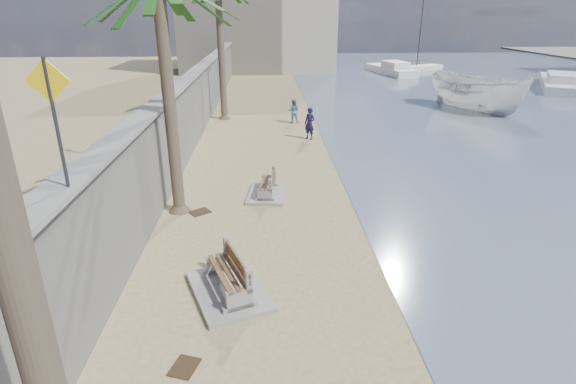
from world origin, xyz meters
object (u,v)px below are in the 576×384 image
bench_far (267,186)px  person_a (310,121)px  bench_near (228,278)px  boat_cruiser (477,91)px  person_b (293,110)px  sailboat_west (417,68)px  yacht_far (391,71)px  yacht_near (561,84)px

bench_far → person_a: bearing=73.6°
bench_near → person_a: size_ratio=1.42×
boat_cruiser → person_b: bearing=167.5°
bench_near → sailboat_west: (19.70, 46.37, -0.14)m
sailboat_west → bench_far: bearing=-115.2°
bench_far → person_a: 8.73m
bench_near → bench_far: 6.68m
yacht_far → person_b: bearing=141.0°
person_a → yacht_near: 30.95m
bench_near → yacht_near: bearing=47.9°
person_a → person_b: 4.16m
person_b → yacht_near: person_b is taller
bench_near → boat_cruiser: 27.79m
bench_far → yacht_near: bearing=42.4°
bench_near → yacht_far: 46.44m
bench_near → sailboat_west: sailboat_west is taller
bench_far → person_a: (2.46, 8.35, 0.64)m
person_a → boat_cruiser: boat_cruiser is taller
bench_far → boat_cruiser: boat_cruiser is taller
bench_near → yacht_near: 43.47m
yacht_far → sailboat_west: sailboat_west is taller
yacht_near → sailboat_west: sailboat_west is taller
bench_far → yacht_far: size_ratio=0.25×
yacht_near → sailboat_west: size_ratio=1.20×
bench_near → yacht_near: size_ratio=0.25×
person_b → boat_cruiser: size_ratio=0.47×
yacht_near → yacht_far: bearing=77.9°
person_a → yacht_near: bearing=75.2°
sailboat_west → yacht_far: bearing=-146.0°
bench_near → person_a: bearing=76.9°
bench_far → yacht_far: bearing=68.3°
bench_near → yacht_near: yacht_near is taller
yacht_near → bench_near: bearing=166.3°
person_a → sailboat_west: sailboat_west is taller
bench_far → yacht_far: 39.91m
person_a → yacht_near: (25.64, 17.32, -0.68)m
bench_near → yacht_far: bearing=70.2°
person_a → person_b: person_a is taller
yacht_far → sailboat_west: bearing=-67.4°
bench_far → person_b: person_b is taller
sailboat_west → bench_near: bearing=-113.0°
bench_near → person_b: person_b is taller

